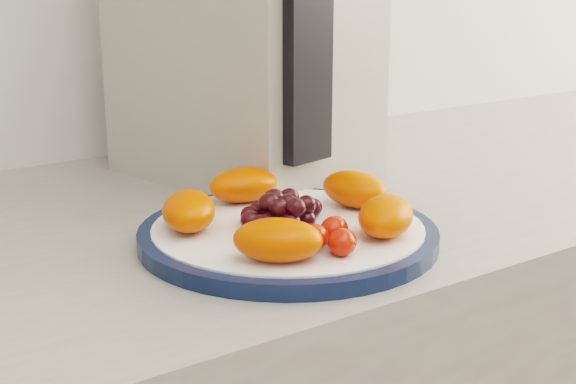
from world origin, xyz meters
TOP-DOWN VIEW (x-y plane):
  - plate_rim at (0.10, 1.06)m, footprint 0.28×0.28m
  - plate_face at (0.10, 1.06)m, footprint 0.26×0.26m
  - appliance_body at (0.20, 1.31)m, footprint 0.26×0.33m
  - appliance_panel at (0.19, 1.15)m, footprint 0.06×0.03m
  - fruit_plate at (0.10, 1.06)m, footprint 0.24×0.24m

SIDE VIEW (x-z plane):
  - plate_rim at x=0.10m, z-range 0.90..0.91m
  - plate_face at x=0.10m, z-range 0.90..0.92m
  - fruit_plate at x=0.10m, z-range 0.92..0.95m
  - appliance_body at x=0.20m, z-range 0.90..1.26m
  - appliance_panel at x=0.19m, z-range 0.95..1.22m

